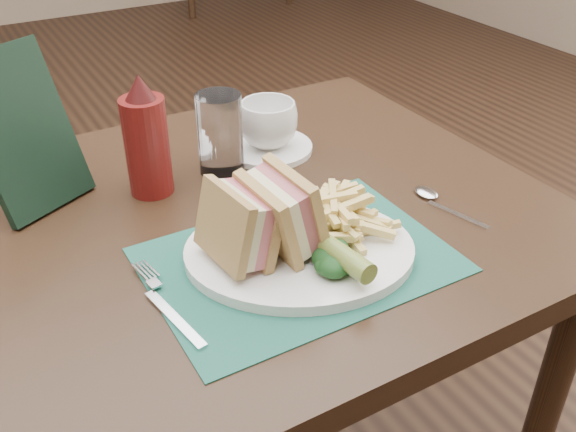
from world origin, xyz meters
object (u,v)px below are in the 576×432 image
at_px(table_main, 248,388).
at_px(ketchup_bottle, 146,136).
at_px(placemat, 298,260).
at_px(sandwich_half_b, 269,216).
at_px(coffee_cup, 268,124).
at_px(drinking_glass, 220,134).
at_px(check_presenter, 23,132).
at_px(plate, 299,251).
at_px(saucer, 268,148).
at_px(sandwich_half_a, 224,230).

bearing_deg(table_main, ketchup_bottle, 127.53).
bearing_deg(placemat, sandwich_half_b, 159.24).
distance_m(sandwich_half_b, coffee_cup, 0.32).
height_order(sandwich_half_b, drinking_glass, drinking_glass).
xyz_separation_m(placemat, ketchup_bottle, (-0.10, 0.27, 0.09)).
xyz_separation_m(placemat, check_presenter, (-0.26, 0.32, 0.11)).
distance_m(plate, saucer, 0.31).
bearing_deg(coffee_cup, sandwich_half_b, -118.26).
relative_size(sandwich_half_a, coffee_cup, 1.02).
distance_m(drinking_glass, check_presenter, 0.29).
bearing_deg(placemat, table_main, 94.76).
bearing_deg(plate, sandwich_half_a, -162.93).
bearing_deg(placemat, check_presenter, 129.08).
bearing_deg(sandwich_half_a, check_presenter, 112.46).
height_order(drinking_glass, ketchup_bottle, ketchup_bottle).
bearing_deg(check_presenter, saucer, -30.80).
relative_size(coffee_cup, drinking_glass, 0.76).
relative_size(plate, coffee_cup, 3.02).
bearing_deg(check_presenter, drinking_glass, -37.35).
bearing_deg(table_main, plate, -83.08).
height_order(table_main, coffee_cup, coffee_cup).
bearing_deg(sandwich_half_a, table_main, 51.53).
distance_m(table_main, coffee_cup, 0.47).
relative_size(sandwich_half_b, check_presenter, 0.47).
bearing_deg(saucer, ketchup_bottle, -171.91).
xyz_separation_m(table_main, drinking_glass, (0.03, 0.12, 0.44)).
xyz_separation_m(plate, saucer, (0.11, 0.29, -0.00)).
bearing_deg(ketchup_bottle, check_presenter, 160.99).
bearing_deg(ketchup_bottle, drinking_glass, 2.43).
distance_m(saucer, coffee_cup, 0.04).
height_order(sandwich_half_a, saucer, sandwich_half_a).
relative_size(plate, check_presenter, 1.27).
xyz_separation_m(plate, check_presenter, (-0.26, 0.31, 0.10)).
relative_size(plate, saucer, 2.00).
bearing_deg(plate, coffee_cup, 93.55).
distance_m(placemat, ketchup_bottle, 0.30).
bearing_deg(ketchup_bottle, coffee_cup, 8.09).
height_order(sandwich_half_a, sandwich_half_b, sandwich_half_b).
height_order(sandwich_half_a, ketchup_bottle, ketchup_bottle).
xyz_separation_m(table_main, plate, (0.02, -0.14, 0.38)).
bearing_deg(table_main, sandwich_half_b, -99.72).
relative_size(table_main, saucer, 6.00).
bearing_deg(drinking_glass, sandwich_half_b, -101.63).
height_order(plate, coffee_cup, coffee_cup).
bearing_deg(saucer, sandwich_half_b, -118.26).
bearing_deg(sandwich_half_a, coffee_cup, 46.47).
xyz_separation_m(sandwich_half_b, saucer, (0.15, 0.28, -0.07)).
relative_size(saucer, drinking_glass, 1.15).
xyz_separation_m(sandwich_half_a, sandwich_half_b, (0.06, -0.01, 0.00)).
height_order(table_main, plate, plate).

